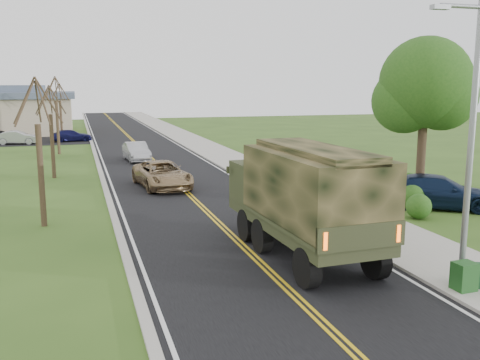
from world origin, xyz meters
name	(u,v)px	position (x,y,z in m)	size (l,w,h in m)	color
ground	(296,297)	(0.00, 0.00, 0.00)	(160.00, 160.00, 0.00)	#32501A
road	(136,144)	(0.00, 40.00, 0.01)	(8.00, 120.00, 0.01)	black
curb_right	(178,142)	(4.15, 40.00, 0.06)	(0.30, 120.00, 0.12)	#9E998E
sidewalk_right	(195,142)	(5.90, 40.00, 0.05)	(3.20, 120.00, 0.10)	#9E998E
curb_left	(92,145)	(-4.15, 40.00, 0.05)	(0.30, 120.00, 0.10)	#9E998E
street_light	(469,133)	(4.90, -0.50, 4.43)	(1.65, 0.22, 8.00)	gray
leafy_tree	(425,90)	(11.00, 10.01, 5.49)	(4.83, 4.50, 8.10)	#38281C
bare_tree_a	(40,163)	(-7.00, 10.00, 2.63)	(1.93, 2.26, 6.08)	#38281C
bare_tree_b	(52,138)	(-7.00, 22.00, 2.48)	(1.83, 2.14, 5.73)	#38281C
bare_tree_c	(57,121)	(-7.00, 34.00, 2.78)	(2.04, 2.39, 6.42)	#38281C
bare_tree_d	(61,116)	(-7.00, 46.00, 2.55)	(1.88, 2.20, 5.91)	#38281C
military_truck	(304,193)	(1.61, 3.20, 2.19)	(2.96, 7.79, 3.83)	black
suv_champagne	(162,175)	(-1.02, 16.90, 0.74)	(2.47, 5.36, 1.49)	#927752
sedan_silver	(136,152)	(-1.25, 28.01, 0.71)	(1.51, 4.32, 1.42)	#A7A7AC
pickup_navy	(438,192)	(10.62, 8.03, 0.78)	(2.18, 5.36, 1.56)	#0E1B34
utility_box_near	(464,276)	(4.60, -1.10, 0.50)	(0.60, 0.50, 0.80)	#1B4A1A
lot_car_silver	(18,138)	(-11.04, 42.97, 0.67)	(1.41, 4.04, 1.33)	#A8A7AC
lot_car_navy	(71,136)	(-6.07, 44.26, 0.59)	(1.67, 4.10, 1.19)	#10113E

